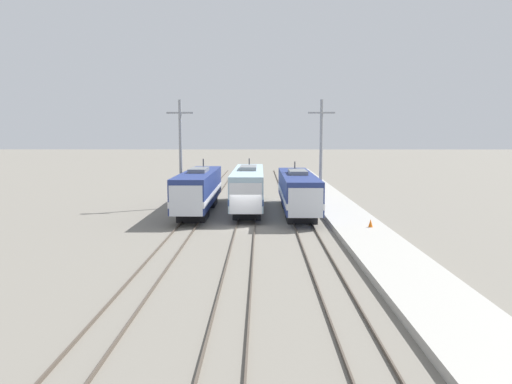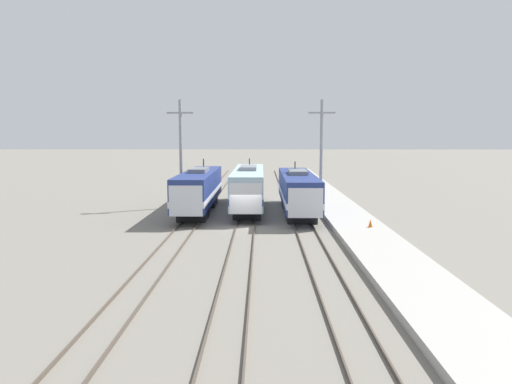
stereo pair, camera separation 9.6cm
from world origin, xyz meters
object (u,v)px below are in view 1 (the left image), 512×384
Objects in this scene: locomotive_far_left at (198,190)px; catenary_tower_left at (181,151)px; locomotive_far_right at (298,191)px; catenary_tower_right at (321,151)px; traffic_cone at (371,223)px; locomotive_center at (248,188)px.

locomotive_far_left is 1.59× the size of catenary_tower_left.
catenary_tower_right is at bearing 57.36° from locomotive_far_right.
catenary_tower_right is (2.54, 3.97, 3.50)m from locomotive_far_right.
locomotive_far_left is 5.29m from catenary_tower_left.
traffic_cone is at bearing -61.70° from locomotive_far_right.
locomotive_far_left is at bearing 176.51° from locomotive_far_right.
locomotive_far_right is 1.60× the size of catenary_tower_left.
traffic_cone is (9.29, -10.98, -1.45)m from locomotive_center.
traffic_cone is (2.18, -12.74, -4.83)m from catenary_tower_right.
catenary_tower_right is (11.68, 3.41, 3.43)m from locomotive_far_left.
locomotive_far_left is at bearing -58.01° from catenary_tower_left.
locomotive_far_left is 28.29× the size of traffic_cone.
locomotive_far_left is 12.64m from catenary_tower_right.
catenary_tower_left is (-2.13, 3.41, 3.43)m from locomotive_far_left.
catenary_tower_left is 21.01m from traffic_cone.
locomotive_far_right is 12.45m from catenary_tower_left.
locomotive_far_left reaches higher than locomotive_far_right.
locomotive_far_left is at bearing -163.71° from catenary_tower_right.
locomotive_far_left is at bearing 146.05° from traffic_cone.
catenary_tower_right is at bearing 16.29° from locomotive_far_left.
catenary_tower_left is 1.00× the size of catenary_tower_right.
locomotive_far_left is at bearing -160.14° from locomotive_center.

